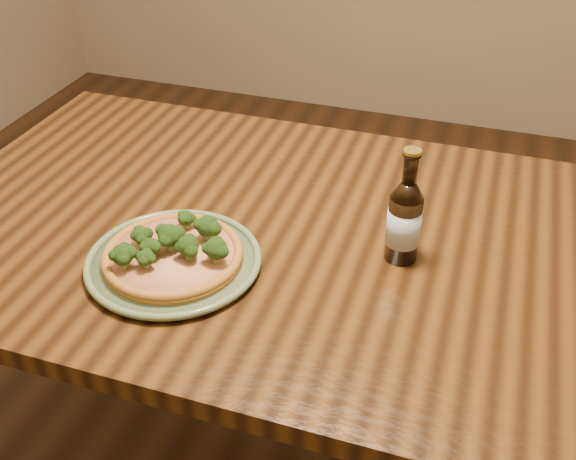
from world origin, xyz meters
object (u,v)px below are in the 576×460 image
(table, at_px, (315,272))
(pizza, at_px, (173,253))
(beer_bottle, at_px, (404,220))
(plate, at_px, (174,261))

(table, distance_m, pizza, 0.30)
(table, relative_size, beer_bottle, 7.16)
(plate, distance_m, pizza, 0.02)
(beer_bottle, bearing_deg, table, -174.86)
(table, xyz_separation_m, beer_bottle, (0.17, -0.02, 0.18))
(table, relative_size, plate, 5.01)
(beer_bottle, bearing_deg, plate, -145.89)
(pizza, xyz_separation_m, beer_bottle, (0.38, 0.15, 0.05))
(plate, height_order, pizza, pizza)
(pizza, relative_size, beer_bottle, 1.13)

